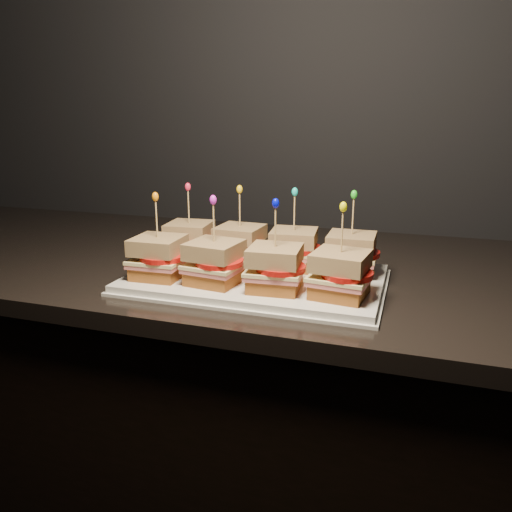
% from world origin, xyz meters
% --- Properties ---
extents(wall_back, '(4.00, 0.04, 2.70)m').
position_xyz_m(wall_back, '(0.00, 2.00, 1.35)').
color(wall_back, black).
rests_on(wall_back, ground).
extents(cabinet, '(2.63, 0.71, 0.86)m').
position_xyz_m(cabinet, '(-0.52, 1.63, 0.43)').
color(cabinet, black).
rests_on(cabinet, ground).
extents(granite_slab, '(2.67, 0.75, 0.03)m').
position_xyz_m(granite_slab, '(-0.52, 1.63, 0.88)').
color(granite_slab, black).
rests_on(granite_slab, cabinet).
extents(platter, '(0.47, 0.29, 0.02)m').
position_xyz_m(platter, '(-0.23, 1.48, 0.91)').
color(platter, white).
rests_on(platter, granite_slab).
extents(platter_rim, '(0.48, 0.30, 0.01)m').
position_xyz_m(platter_rim, '(-0.23, 1.48, 0.90)').
color(platter_rim, white).
rests_on(platter_rim, granite_slab).
extents(sandwich_0_bread_bot, '(0.09, 0.09, 0.02)m').
position_xyz_m(sandwich_0_bread_bot, '(-0.40, 1.54, 0.93)').
color(sandwich_0_bread_bot, '#5F3710').
rests_on(sandwich_0_bread_bot, platter).
extents(sandwich_0_ham, '(0.10, 0.10, 0.01)m').
position_xyz_m(sandwich_0_ham, '(-0.40, 1.54, 0.94)').
color(sandwich_0_ham, '#C85456').
rests_on(sandwich_0_ham, sandwich_0_bread_bot).
extents(sandwich_0_cheese, '(0.10, 0.10, 0.01)m').
position_xyz_m(sandwich_0_cheese, '(-0.40, 1.54, 0.95)').
color(sandwich_0_cheese, '#EFDF93').
rests_on(sandwich_0_cheese, sandwich_0_ham).
extents(sandwich_0_tomato, '(0.09, 0.09, 0.01)m').
position_xyz_m(sandwich_0_tomato, '(-0.39, 1.54, 0.96)').
color(sandwich_0_tomato, red).
rests_on(sandwich_0_tomato, sandwich_0_cheese).
extents(sandwich_0_bread_top, '(0.09, 0.09, 0.03)m').
position_xyz_m(sandwich_0_bread_top, '(-0.40, 1.54, 0.98)').
color(sandwich_0_bread_top, '#583413').
rests_on(sandwich_0_bread_top, sandwich_0_tomato).
extents(sandwich_0_pick, '(0.00, 0.00, 0.09)m').
position_xyz_m(sandwich_0_pick, '(-0.40, 1.54, 1.02)').
color(sandwich_0_pick, tan).
rests_on(sandwich_0_pick, sandwich_0_bread_top).
extents(sandwich_0_frill, '(0.01, 0.01, 0.02)m').
position_xyz_m(sandwich_0_frill, '(-0.40, 1.54, 1.07)').
color(sandwich_0_frill, '#E22343').
rests_on(sandwich_0_frill, sandwich_0_pick).
extents(sandwich_1_bread_bot, '(0.09, 0.09, 0.02)m').
position_xyz_m(sandwich_1_bread_bot, '(-0.29, 1.54, 0.93)').
color(sandwich_1_bread_bot, '#5F3710').
rests_on(sandwich_1_bread_bot, platter).
extents(sandwich_1_ham, '(0.10, 0.10, 0.01)m').
position_xyz_m(sandwich_1_ham, '(-0.29, 1.54, 0.94)').
color(sandwich_1_ham, '#C85456').
rests_on(sandwich_1_ham, sandwich_1_bread_bot).
extents(sandwich_1_cheese, '(0.10, 0.10, 0.01)m').
position_xyz_m(sandwich_1_cheese, '(-0.29, 1.54, 0.95)').
color(sandwich_1_cheese, '#EFDF93').
rests_on(sandwich_1_cheese, sandwich_1_ham).
extents(sandwich_1_tomato, '(0.09, 0.09, 0.01)m').
position_xyz_m(sandwich_1_tomato, '(-0.27, 1.54, 0.96)').
color(sandwich_1_tomato, red).
rests_on(sandwich_1_tomato, sandwich_1_cheese).
extents(sandwich_1_bread_top, '(0.09, 0.09, 0.03)m').
position_xyz_m(sandwich_1_bread_top, '(-0.29, 1.54, 0.98)').
color(sandwich_1_bread_top, '#583413').
rests_on(sandwich_1_bread_top, sandwich_1_tomato).
extents(sandwich_1_pick, '(0.00, 0.00, 0.09)m').
position_xyz_m(sandwich_1_pick, '(-0.29, 1.54, 1.02)').
color(sandwich_1_pick, tan).
rests_on(sandwich_1_pick, sandwich_1_bread_top).
extents(sandwich_1_frill, '(0.01, 0.01, 0.02)m').
position_xyz_m(sandwich_1_frill, '(-0.29, 1.54, 1.07)').
color(sandwich_1_frill, yellow).
rests_on(sandwich_1_frill, sandwich_1_pick).
extents(sandwich_2_bread_bot, '(0.09, 0.09, 0.02)m').
position_xyz_m(sandwich_2_bread_bot, '(-0.17, 1.54, 0.93)').
color(sandwich_2_bread_bot, '#5F3710').
rests_on(sandwich_2_bread_bot, platter).
extents(sandwich_2_ham, '(0.10, 0.10, 0.01)m').
position_xyz_m(sandwich_2_ham, '(-0.17, 1.54, 0.94)').
color(sandwich_2_ham, '#C85456').
rests_on(sandwich_2_ham, sandwich_2_bread_bot).
extents(sandwich_2_cheese, '(0.10, 0.10, 0.01)m').
position_xyz_m(sandwich_2_cheese, '(-0.17, 1.54, 0.95)').
color(sandwich_2_cheese, '#EFDF93').
rests_on(sandwich_2_cheese, sandwich_2_ham).
extents(sandwich_2_tomato, '(0.09, 0.09, 0.01)m').
position_xyz_m(sandwich_2_tomato, '(-0.16, 1.54, 0.96)').
color(sandwich_2_tomato, red).
rests_on(sandwich_2_tomato, sandwich_2_cheese).
extents(sandwich_2_bread_top, '(0.10, 0.10, 0.03)m').
position_xyz_m(sandwich_2_bread_top, '(-0.17, 1.54, 0.98)').
color(sandwich_2_bread_top, '#583413').
rests_on(sandwich_2_bread_top, sandwich_2_tomato).
extents(sandwich_2_pick, '(0.00, 0.00, 0.09)m').
position_xyz_m(sandwich_2_pick, '(-0.17, 1.54, 1.02)').
color(sandwich_2_pick, tan).
rests_on(sandwich_2_pick, sandwich_2_bread_top).
extents(sandwich_2_frill, '(0.01, 0.01, 0.02)m').
position_xyz_m(sandwich_2_frill, '(-0.17, 1.54, 1.07)').
color(sandwich_2_frill, '#13BCAE').
rests_on(sandwich_2_frill, sandwich_2_pick).
extents(sandwich_3_bread_bot, '(0.09, 0.09, 0.02)m').
position_xyz_m(sandwich_3_bread_bot, '(-0.06, 1.54, 0.93)').
color(sandwich_3_bread_bot, '#5F3710').
rests_on(sandwich_3_bread_bot, platter).
extents(sandwich_3_ham, '(0.09, 0.09, 0.01)m').
position_xyz_m(sandwich_3_ham, '(-0.06, 1.54, 0.94)').
color(sandwich_3_ham, '#C85456').
rests_on(sandwich_3_ham, sandwich_3_bread_bot).
extents(sandwich_3_cheese, '(0.10, 0.09, 0.01)m').
position_xyz_m(sandwich_3_cheese, '(-0.06, 1.54, 0.95)').
color(sandwich_3_cheese, '#EFDF93').
rests_on(sandwich_3_cheese, sandwich_3_ham).
extents(sandwich_3_tomato, '(0.09, 0.09, 0.01)m').
position_xyz_m(sandwich_3_tomato, '(-0.05, 1.54, 0.96)').
color(sandwich_3_tomato, red).
rests_on(sandwich_3_tomato, sandwich_3_cheese).
extents(sandwich_3_bread_top, '(0.09, 0.09, 0.03)m').
position_xyz_m(sandwich_3_bread_top, '(-0.06, 1.54, 0.98)').
color(sandwich_3_bread_top, '#583413').
rests_on(sandwich_3_bread_top, sandwich_3_tomato).
extents(sandwich_3_pick, '(0.00, 0.00, 0.09)m').
position_xyz_m(sandwich_3_pick, '(-0.06, 1.54, 1.02)').
color(sandwich_3_pick, tan).
rests_on(sandwich_3_pick, sandwich_3_bread_top).
extents(sandwich_3_frill, '(0.01, 0.01, 0.02)m').
position_xyz_m(sandwich_3_frill, '(-0.06, 1.54, 1.07)').
color(sandwich_3_frill, green).
rests_on(sandwich_3_frill, sandwich_3_pick).
extents(sandwich_4_bread_bot, '(0.09, 0.09, 0.02)m').
position_xyz_m(sandwich_4_bread_bot, '(-0.40, 1.41, 0.93)').
color(sandwich_4_bread_bot, '#5F3710').
rests_on(sandwich_4_bread_bot, platter).
extents(sandwich_4_ham, '(0.10, 0.09, 0.01)m').
position_xyz_m(sandwich_4_ham, '(-0.40, 1.41, 0.94)').
color(sandwich_4_ham, '#C85456').
rests_on(sandwich_4_ham, sandwich_4_bread_bot).
extents(sandwich_4_cheese, '(0.10, 0.10, 0.01)m').
position_xyz_m(sandwich_4_cheese, '(-0.40, 1.41, 0.95)').
color(sandwich_4_cheese, '#EFDF93').
rests_on(sandwich_4_cheese, sandwich_4_ham).
extents(sandwich_4_tomato, '(0.09, 0.09, 0.01)m').
position_xyz_m(sandwich_4_tomato, '(-0.39, 1.40, 0.96)').
color(sandwich_4_tomato, red).
rests_on(sandwich_4_tomato, sandwich_4_cheese).
extents(sandwich_4_bread_top, '(0.09, 0.09, 0.03)m').
position_xyz_m(sandwich_4_bread_top, '(-0.40, 1.41, 0.98)').
color(sandwich_4_bread_top, '#583413').
rests_on(sandwich_4_bread_top, sandwich_4_tomato).
extents(sandwich_4_pick, '(0.00, 0.00, 0.09)m').
position_xyz_m(sandwich_4_pick, '(-0.40, 1.41, 1.02)').
color(sandwich_4_pick, tan).
rests_on(sandwich_4_pick, sandwich_4_bread_top).
extents(sandwich_4_frill, '(0.01, 0.01, 0.02)m').
position_xyz_m(sandwich_4_frill, '(-0.40, 1.41, 1.07)').
color(sandwich_4_frill, orange).
rests_on(sandwich_4_frill, sandwich_4_pick).
extents(sandwich_5_bread_bot, '(0.10, 0.10, 0.02)m').
position_xyz_m(sandwich_5_bread_bot, '(-0.29, 1.41, 0.93)').
color(sandwich_5_bread_bot, '#5F3710').
rests_on(sandwich_5_bread_bot, platter).
extents(sandwich_5_ham, '(0.10, 0.10, 0.01)m').
position_xyz_m(sandwich_5_ham, '(-0.29, 1.41, 0.94)').
color(sandwich_5_ham, '#C85456').
rests_on(sandwich_5_ham, sandwich_5_bread_bot).
extents(sandwich_5_cheese, '(0.11, 0.10, 0.01)m').
position_xyz_m(sandwich_5_cheese, '(-0.29, 1.41, 0.95)').
color(sandwich_5_cheese, '#EFDF93').
rests_on(sandwich_5_cheese, sandwich_5_ham).
extents(sandwich_5_tomato, '(0.09, 0.09, 0.01)m').
position_xyz_m(sandwich_5_tomato, '(-0.27, 1.40, 0.96)').
color(sandwich_5_tomato, red).
rests_on(sandwich_5_tomato, sandwich_5_cheese).
extents(sandwich_5_bread_top, '(0.10, 0.10, 0.03)m').
position_xyz_m(sandwich_5_bread_top, '(-0.29, 1.41, 0.98)').
color(sandwich_5_bread_top, '#583413').
rests_on(sandwich_5_bread_top, sandwich_5_tomato).
extents(sandwich_5_pick, '(0.00, 0.00, 0.09)m').
position_xyz_m(sandwich_5_pick, '(-0.29, 1.41, 1.02)').
color(sandwich_5_pick, tan).
rests_on(sandwich_5_pick, sandwich_5_bread_top).
extents(sandwich_5_frill, '(0.01, 0.01, 0.02)m').
position_xyz_m(sandwich_5_frill, '(-0.29, 1.41, 1.07)').
color(sandwich_5_frill, '#D624D3').
rests_on(sandwich_5_frill, sandwich_5_pick).
extents(sandwich_6_bread_bot, '(0.09, 0.09, 0.02)m').
position_xyz_m(sandwich_6_bread_bot, '(-0.17, 1.41, 0.93)').
color(sandwich_6_bread_bot, '#5F3710').
rests_on(sandwich_6_bread_bot, platter).
extents(sandwich_6_ham, '(0.10, 0.10, 0.01)m').
position_xyz_m(sandwich_6_ham, '(-0.17, 1.41, 0.94)').
color(sandwich_6_ham, '#C85456').
rests_on(sandwich_6_ham, sandwich_6_bread_bot).
extents(sandwich_6_cheese, '(0.10, 0.10, 0.01)m').
position_xyz_m(sandwich_6_cheese, '(-0.17, 1.41, 0.95)').
color(sandwich_6_cheese, '#EFDF93').
rests_on(sandwich_6_cheese, sandwich_6_ham).
extents(sandwich_6_tomato, '(0.09, 0.09, 0.01)m').
position_xyz_m(sandwich_6_tomato, '(-0.16, 1.40, 0.96)').
color(sandwich_6_tomato, red).
rests_on(sandwich_6_tomato, sandwich_6_cheese).
extents(sandwich_6_bread_top, '(0.09, 0.09, 0.03)m').
position_xyz_m(sandwich_6_bread_top, '(-0.17, 1.41, 0.98)').
color(sandwich_6_bread_top, '#583413').
rests_on(sandwich_6_bread_top, sandwich_6_tomato).
extents(sandwich_6_pick, '(0.00, 0.00, 0.09)m').
position_xyz_m(sandwich_6_pick, '(-0.17, 1.41, 1.02)').
color(sandwich_6_pick, tan).
rests_on(sandwich_6_pick, sandwich_6_bread_top).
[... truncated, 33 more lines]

